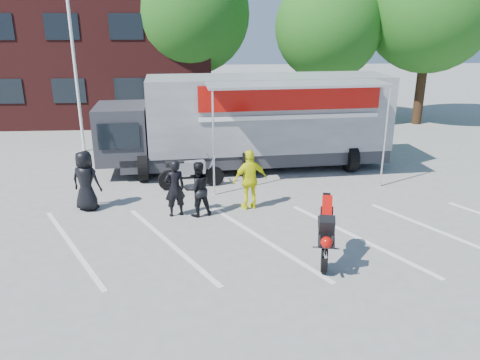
{
  "coord_description": "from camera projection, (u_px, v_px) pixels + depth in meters",
  "views": [
    {
      "loc": [
        -1.14,
        -9.67,
        5.31
      ],
      "look_at": [
        -0.36,
        1.97,
        1.3
      ],
      "focal_mm": 35.0,
      "sensor_mm": 36.0,
      "label": 1
    }
  ],
  "objects": [
    {
      "name": "tree_right",
      "position": [
        430.0,
        8.0,
        23.32
      ],
      "size": [
        6.46,
        6.46,
        9.12
      ],
      "color": "#382314",
      "rests_on": "ground"
    },
    {
      "name": "spectator_leather_c",
      "position": [
        198.0,
        189.0,
        13.15
      ],
      "size": [
        0.94,
        0.84,
        1.59
      ],
      "primitive_type": "imported",
      "rotation": [
        0.0,
        0.0,
        3.5
      ],
      "color": "black",
      "rests_on": "ground"
    },
    {
      "name": "transporter_truck",
      "position": [
        255.0,
        167.0,
        17.79
      ],
      "size": [
        11.06,
        5.99,
        3.4
      ],
      "primitive_type": null,
      "rotation": [
        0.0,
        0.0,
        0.08
      ],
      "color": "#9B9DA4",
      "rests_on": "ground"
    },
    {
      "name": "spectator_leather_b",
      "position": [
        175.0,
        188.0,
        13.14
      ],
      "size": [
        0.7,
        0.58,
        1.65
      ],
      "primitive_type": "imported",
      "rotation": [
        0.0,
        0.0,
        3.5
      ],
      "color": "black",
      "rests_on": "ground"
    },
    {
      "name": "tree_mid",
      "position": [
        328.0,
        27.0,
        23.78
      ],
      "size": [
        5.44,
        5.44,
        7.68
      ],
      "color": "#382314",
      "rests_on": "ground"
    },
    {
      "name": "flagpole",
      "position": [
        77.0,
        27.0,
        18.33
      ],
      "size": [
        1.61,
        0.12,
        8.0
      ],
      "color": "white",
      "rests_on": "ground"
    },
    {
      "name": "tree_left",
      "position": [
        190.0,
        14.0,
        24.09
      ],
      "size": [
        6.12,
        6.12,
        8.64
      ],
      "color": "#382314",
      "rests_on": "ground"
    },
    {
      "name": "spectator_leather_a",
      "position": [
        86.0,
        181.0,
        13.54
      ],
      "size": [
        1.0,
        0.8,
        1.78
      ],
      "primitive_type": "imported",
      "rotation": [
        0.0,
        0.0,
        2.85
      ],
      "color": "black",
      "rests_on": "ground"
    },
    {
      "name": "spectator_hivis",
      "position": [
        250.0,
        180.0,
        13.61
      ],
      "size": [
        1.13,
        0.73,
        1.79
      ],
      "primitive_type": "imported",
      "rotation": [
        0.0,
        0.0,
        3.45
      ],
      "color": "#F8FF0D",
      "rests_on": "ground"
    },
    {
      "name": "parking_bay_lines",
      "position": [
        257.0,
        240.0,
        11.87
      ],
      "size": [
        18.09,
        13.33,
        0.01
      ],
      "primitive_type": "cube",
      "rotation": [
        0.0,
        0.0,
        0.52
      ],
      "color": "white",
      "rests_on": "ground"
    },
    {
      "name": "office_building",
      "position": [
        49.0,
        54.0,
        26.14
      ],
      "size": [
        18.0,
        8.0,
        7.0
      ],
      "primitive_type": "cube",
      "color": "#471817",
      "rests_on": "ground"
    },
    {
      "name": "stunt_bike_rider",
      "position": [
        323.0,
        260.0,
        10.92
      ],
      "size": [
        1.03,
        1.65,
        1.8
      ],
      "primitive_type": null,
      "rotation": [
        0.0,
        0.0,
        -0.22
      ],
      "color": "black",
      "rests_on": "ground"
    },
    {
      "name": "parked_motorcycle",
      "position": [
        192.0,
        188.0,
        15.6
      ],
      "size": [
        2.35,
        1.2,
        1.17
      ],
      "primitive_type": null,
      "rotation": [
        0.0,
        0.0,
        1.78
      ],
      "color": "#A5A5AA",
      "rests_on": "ground"
    },
    {
      "name": "ground",
      "position": [
        261.0,
        260.0,
        10.92
      ],
      "size": [
        100.0,
        100.0,
        0.0
      ],
      "primitive_type": "plane",
      "color": "gray",
      "rests_on": "ground"
    }
  ]
}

